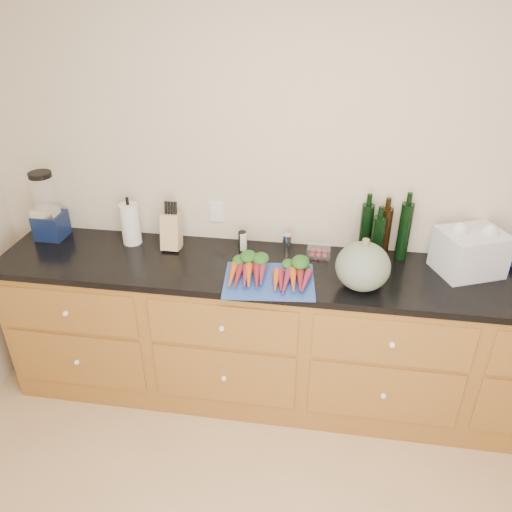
% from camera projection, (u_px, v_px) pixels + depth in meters
% --- Properties ---
extents(wall_back, '(4.10, 0.05, 2.60)m').
position_uv_depth(wall_back, '(317.00, 188.00, 2.90)').
color(wall_back, beige).
rests_on(wall_back, ground).
extents(cabinets, '(3.60, 0.64, 0.90)m').
position_uv_depth(cabinets, '(306.00, 339.00, 3.04)').
color(cabinets, brown).
rests_on(cabinets, ground).
extents(countertop, '(3.64, 0.62, 0.04)m').
position_uv_depth(countertop, '(311.00, 273.00, 2.81)').
color(countertop, black).
rests_on(countertop, cabinets).
extents(cutting_board, '(0.52, 0.41, 0.01)m').
position_uv_depth(cutting_board, '(269.00, 281.00, 2.69)').
color(cutting_board, '#2445A1').
rests_on(cutting_board, countertop).
extents(carrots, '(0.45, 0.33, 0.06)m').
position_uv_depth(carrots, '(270.00, 272.00, 2.71)').
color(carrots, '#CA5317').
rests_on(carrots, cutting_board).
extents(squash, '(0.28, 0.28, 0.26)m').
position_uv_depth(squash, '(363.00, 266.00, 2.58)').
color(squash, '#546555').
rests_on(squash, countertop).
extents(blender_appliance, '(0.17, 0.17, 0.43)m').
position_uv_depth(blender_appliance, '(47.00, 210.00, 3.06)').
color(blender_appliance, '#0D1940').
rests_on(blender_appliance, countertop).
extents(paper_towel, '(0.11, 0.11, 0.25)m').
position_uv_depth(paper_towel, '(130.00, 224.00, 3.02)').
color(paper_towel, silver).
rests_on(paper_towel, countertop).
extents(knife_block, '(0.11, 0.11, 0.22)m').
position_uv_depth(knife_block, '(172.00, 231.00, 2.98)').
color(knife_block, tan).
rests_on(knife_block, countertop).
extents(grinder_salt, '(0.05, 0.05, 0.11)m').
position_uv_depth(grinder_salt, '(243.00, 241.00, 2.98)').
color(grinder_salt, silver).
rests_on(grinder_salt, countertop).
extents(grinder_pepper, '(0.05, 0.05, 0.12)m').
position_uv_depth(grinder_pepper, '(242.00, 241.00, 2.98)').
color(grinder_pepper, black).
rests_on(grinder_pepper, countertop).
extents(canister_chrome, '(0.05, 0.05, 0.12)m').
position_uv_depth(canister_chrome, '(287.00, 244.00, 2.94)').
color(canister_chrome, white).
rests_on(canister_chrome, countertop).
extents(tomato_box, '(0.13, 0.11, 0.06)m').
position_uv_depth(tomato_box, '(319.00, 251.00, 2.92)').
color(tomato_box, white).
rests_on(tomato_box, countertop).
extents(bottles, '(0.28, 0.15, 0.34)m').
position_uv_depth(bottles, '(383.00, 233.00, 2.85)').
color(bottles, black).
rests_on(bottles, countertop).
extents(grocery_bag, '(0.41, 0.37, 0.24)m').
position_uv_depth(grocery_bag, '(470.00, 252.00, 2.73)').
color(grocery_bag, white).
rests_on(grocery_bag, countertop).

